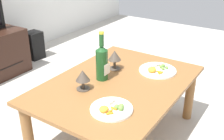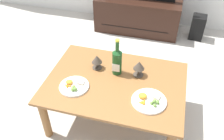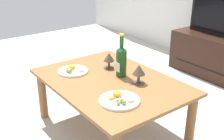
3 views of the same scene
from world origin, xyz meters
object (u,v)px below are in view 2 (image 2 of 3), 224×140
(tv_stand, at_px, (138,14))
(goblet_left, at_px, (97,60))
(floor_speaker, at_px, (197,27))
(dinner_plate_left, at_px, (74,86))
(goblet_right, at_px, (139,66))
(dining_table, at_px, (115,88))
(wine_bottle, at_px, (117,60))
(dinner_plate_right, at_px, (149,100))

(tv_stand, relative_size, goblet_left, 8.61)
(floor_speaker, relative_size, dinner_plate_left, 1.35)
(tv_stand, bearing_deg, goblet_right, -79.76)
(dining_table, height_order, wine_bottle, wine_bottle)
(goblet_right, height_order, dinner_plate_right, goblet_right)
(dining_table, bearing_deg, tv_stand, 93.68)
(dining_table, height_order, dinner_plate_left, dinner_plate_left)
(wine_bottle, relative_size, goblet_right, 2.34)
(goblet_right, bearing_deg, dining_table, -141.66)
(tv_stand, xyz_separation_m, dinner_plate_left, (-0.20, -1.84, 0.23))
(tv_stand, relative_size, goblet_right, 7.95)
(wine_bottle, bearing_deg, floor_speaker, 64.28)
(wine_bottle, xyz_separation_m, goblet_right, (0.19, 0.02, -0.03))
(tv_stand, bearing_deg, dining_table, -86.32)
(dining_table, relative_size, floor_speaker, 3.49)
(wine_bottle, bearing_deg, dinner_plate_right, -39.70)
(floor_speaker, xyz_separation_m, goblet_left, (-0.94, -1.53, 0.38))
(dinner_plate_left, bearing_deg, goblet_left, 69.86)
(floor_speaker, relative_size, wine_bottle, 0.97)
(dining_table, height_order, goblet_right, goblet_right)
(dining_table, distance_m, wine_bottle, 0.24)
(goblet_right, relative_size, dinner_plate_left, 0.59)
(goblet_left, bearing_deg, floor_speaker, 58.61)
(tv_stand, xyz_separation_m, dinner_plate_right, (0.42, -1.84, 0.23))
(floor_speaker, relative_size, dinner_plate_right, 1.22)
(wine_bottle, height_order, dinner_plate_right, wine_bottle)
(floor_speaker, bearing_deg, goblet_left, -116.74)
(goblet_right, height_order, dinner_plate_left, goblet_right)
(wine_bottle, height_order, goblet_left, wine_bottle)
(goblet_left, relative_size, dinner_plate_left, 0.55)
(dining_table, distance_m, tv_stand, 1.70)
(dining_table, distance_m, floor_speaker, 1.84)
(tv_stand, height_order, wine_bottle, wine_bottle)
(floor_speaker, bearing_deg, goblet_right, -105.38)
(goblet_left, xyz_separation_m, dinner_plate_right, (0.51, -0.29, -0.08))
(goblet_right, distance_m, dinner_plate_left, 0.57)
(dining_table, relative_size, dinner_plate_left, 4.72)
(floor_speaker, height_order, goblet_left, goblet_left)
(goblet_right, bearing_deg, goblet_left, -180.00)
(floor_speaker, bearing_deg, dinner_plate_left, -115.10)
(floor_speaker, xyz_separation_m, dinner_plate_right, (-0.42, -1.82, 0.30))
(wine_bottle, bearing_deg, tv_stand, 93.35)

